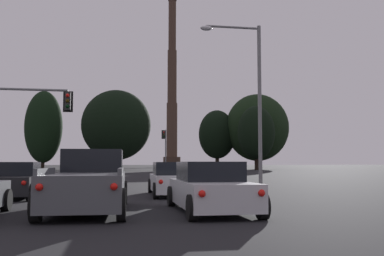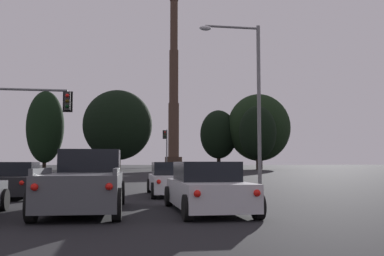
{
  "view_description": "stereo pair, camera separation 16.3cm",
  "coord_description": "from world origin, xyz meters",
  "px_view_note": "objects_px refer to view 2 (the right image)",
  "views": [
    {
      "loc": [
        0.65,
        -1.63,
        1.39
      ],
      "look_at": [
        6.18,
        30.44,
        3.92
      ],
      "focal_mm": 42.0,
      "sensor_mm": 36.0,
      "label": 1
    },
    {
      "loc": [
        0.81,
        -1.66,
        1.39
      ],
      "look_at": [
        6.18,
        30.44,
        3.92
      ],
      "focal_mm": 42.0,
      "sensor_mm": 36.0,
      "label": 2
    }
  ],
  "objects_px": {
    "sedan_right_lane_second": "(207,188)",
    "traffic_light_overhead_left": "(1,110)",
    "street_lamp": "(250,88)",
    "sedan_left_lane_front": "(14,181)",
    "traffic_light_far_right": "(166,144)",
    "pickup_truck_center_lane_second": "(86,183)",
    "sedan_right_lane_front": "(172,180)",
    "smokestack": "(174,100)"
  },
  "relations": [
    {
      "from": "sedan_right_lane_front",
      "to": "smokestack",
      "type": "relative_size",
      "value": 0.09
    },
    {
      "from": "pickup_truck_center_lane_second",
      "to": "traffic_light_far_right",
      "type": "distance_m",
      "value": 50.92
    },
    {
      "from": "smokestack",
      "to": "traffic_light_overhead_left",
      "type": "bearing_deg",
      "value": -102.19
    },
    {
      "from": "traffic_light_far_right",
      "to": "smokestack",
      "type": "relative_size",
      "value": 0.11
    },
    {
      "from": "smokestack",
      "to": "sedan_left_lane_front",
      "type": "bearing_deg",
      "value": -100.23
    },
    {
      "from": "traffic_light_far_right",
      "to": "smokestack",
      "type": "bearing_deg",
      "value": 82.0
    },
    {
      "from": "pickup_truck_center_lane_second",
      "to": "traffic_light_far_right",
      "type": "xyz_separation_m",
      "value": [
        7.76,
        50.23,
        3.2
      ]
    },
    {
      "from": "sedan_left_lane_front",
      "to": "street_lamp",
      "type": "relative_size",
      "value": 0.54
    },
    {
      "from": "sedan_left_lane_front",
      "to": "traffic_light_far_right",
      "type": "bearing_deg",
      "value": 74.91
    },
    {
      "from": "pickup_truck_center_lane_second",
      "to": "sedan_right_lane_second",
      "type": "bearing_deg",
      "value": -11.69
    },
    {
      "from": "smokestack",
      "to": "sedan_right_lane_second",
      "type": "bearing_deg",
      "value": -96.72
    },
    {
      "from": "traffic_light_overhead_left",
      "to": "street_lamp",
      "type": "distance_m",
      "value": 14.28
    },
    {
      "from": "sedan_right_lane_front",
      "to": "traffic_light_overhead_left",
      "type": "xyz_separation_m",
      "value": [
        -8.98,
        7.87,
        3.78
      ]
    },
    {
      "from": "street_lamp",
      "to": "sedan_left_lane_front",
      "type": "bearing_deg",
      "value": -161.49
    },
    {
      "from": "sedan_left_lane_front",
      "to": "smokestack",
      "type": "bearing_deg",
      "value": 78.56
    },
    {
      "from": "smokestack",
      "to": "sedan_right_lane_front",
      "type": "bearing_deg",
      "value": -97.19
    },
    {
      "from": "pickup_truck_center_lane_second",
      "to": "street_lamp",
      "type": "bearing_deg",
      "value": 52.21
    },
    {
      "from": "sedan_right_lane_front",
      "to": "traffic_light_far_right",
      "type": "height_order",
      "value": "traffic_light_far_right"
    },
    {
      "from": "traffic_light_far_right",
      "to": "street_lamp",
      "type": "bearing_deg",
      "value": -89.87
    },
    {
      "from": "sedan_right_lane_front",
      "to": "sedan_right_lane_second",
      "type": "xyz_separation_m",
      "value": [
        0.2,
        -6.67,
        0.0
      ]
    },
    {
      "from": "street_lamp",
      "to": "traffic_light_far_right",
      "type": "bearing_deg",
      "value": 90.13
    },
    {
      "from": "sedan_right_lane_second",
      "to": "street_lamp",
      "type": "distance_m",
      "value": 12.15
    },
    {
      "from": "pickup_truck_center_lane_second",
      "to": "sedan_right_lane_front",
      "type": "bearing_deg",
      "value": 62.93
    },
    {
      "from": "pickup_truck_center_lane_second",
      "to": "traffic_light_far_right",
      "type": "height_order",
      "value": "traffic_light_far_right"
    },
    {
      "from": "sedan_right_lane_front",
      "to": "traffic_light_far_right",
      "type": "distance_m",
      "value": 44.75
    },
    {
      "from": "pickup_truck_center_lane_second",
      "to": "sedan_right_lane_front",
      "type": "relative_size",
      "value": 1.17
    },
    {
      "from": "traffic_light_overhead_left",
      "to": "sedan_right_lane_second",
      "type": "bearing_deg",
      "value": -57.73
    },
    {
      "from": "sedan_left_lane_front",
      "to": "traffic_light_far_right",
      "type": "height_order",
      "value": "traffic_light_far_right"
    },
    {
      "from": "sedan_right_lane_front",
      "to": "smokestack",
      "type": "height_order",
      "value": "smokestack"
    },
    {
      "from": "sedan_right_lane_front",
      "to": "street_lamp",
      "type": "relative_size",
      "value": 0.54
    },
    {
      "from": "sedan_left_lane_front",
      "to": "pickup_truck_center_lane_second",
      "type": "bearing_deg",
      "value": -61.81
    },
    {
      "from": "sedan_left_lane_front",
      "to": "traffic_light_far_right",
      "type": "xyz_separation_m",
      "value": [
        11.0,
        44.49,
        3.34
      ]
    },
    {
      "from": "sedan_right_lane_second",
      "to": "sedan_right_lane_front",
      "type": "bearing_deg",
      "value": 91.48
    },
    {
      "from": "sedan_right_lane_second",
      "to": "traffic_light_overhead_left",
      "type": "height_order",
      "value": "traffic_light_overhead_left"
    },
    {
      "from": "pickup_truck_center_lane_second",
      "to": "street_lamp",
      "type": "height_order",
      "value": "street_lamp"
    },
    {
      "from": "pickup_truck_center_lane_second",
      "to": "sedan_left_lane_front",
      "type": "xyz_separation_m",
      "value": [
        -3.23,
        5.74,
        -0.14
      ]
    },
    {
      "from": "sedan_left_lane_front",
      "to": "traffic_light_overhead_left",
      "type": "bearing_deg",
      "value": 106.28
    },
    {
      "from": "sedan_right_lane_second",
      "to": "street_lamp",
      "type": "bearing_deg",
      "value": 66.49
    },
    {
      "from": "sedan_right_lane_second",
      "to": "traffic_light_far_right",
      "type": "bearing_deg",
      "value": 84.91
    },
    {
      "from": "traffic_light_overhead_left",
      "to": "street_lamp",
      "type": "xyz_separation_m",
      "value": [
        13.6,
        -4.25,
        0.97
      ]
    },
    {
      "from": "pickup_truck_center_lane_second",
      "to": "sedan_right_lane_front",
      "type": "distance_m",
      "value": 6.67
    },
    {
      "from": "traffic_light_far_right",
      "to": "street_lamp",
      "type": "height_order",
      "value": "street_lamp"
    }
  ]
}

